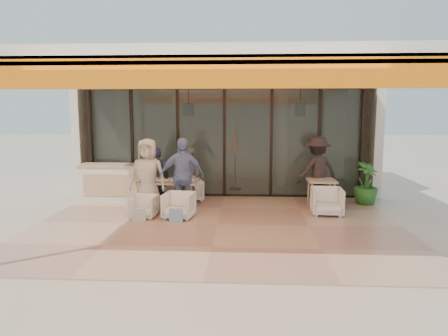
{
  "coord_description": "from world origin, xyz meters",
  "views": [
    {
      "loc": [
        0.6,
        -8.49,
        2.48
      ],
      "look_at": [
        0.1,
        0.9,
        1.15
      ],
      "focal_mm": 32.0,
      "sensor_mm": 36.0,
      "label": 1
    }
  ],
  "objects_px": {
    "diner_navy": "(156,176)",
    "diner_grey": "(187,176)",
    "chair_near_right": "(179,204)",
    "diner_periwinkle": "(182,176)",
    "chair_near_left": "(143,206)",
    "diner_cream": "(148,176)",
    "potted_palm": "(366,183)",
    "dining_table": "(168,182)",
    "side_chair": "(327,200)",
    "chair_far_left": "(160,190)",
    "side_table": "(321,184)",
    "chair_far_right": "(190,189)",
    "host_counter": "(114,182)",
    "standing_woman": "(317,170)"
  },
  "relations": [
    {
      "from": "diner_navy",
      "to": "diner_grey",
      "type": "distance_m",
      "value": 0.84
    },
    {
      "from": "chair_near_right",
      "to": "diner_periwinkle",
      "type": "relative_size",
      "value": 0.37
    },
    {
      "from": "chair_near_left",
      "to": "diner_cream",
      "type": "distance_m",
      "value": 0.79
    },
    {
      "from": "diner_cream",
      "to": "potted_palm",
      "type": "xyz_separation_m",
      "value": [
        5.61,
        1.18,
        -0.34
      ]
    },
    {
      "from": "dining_table",
      "to": "side_chair",
      "type": "bearing_deg",
      "value": -6.52
    },
    {
      "from": "chair_far_left",
      "to": "diner_periwinkle",
      "type": "height_order",
      "value": "diner_periwinkle"
    },
    {
      "from": "chair_far_left",
      "to": "potted_palm",
      "type": "distance_m",
      "value": 5.62
    },
    {
      "from": "side_table",
      "to": "potted_palm",
      "type": "distance_m",
      "value": 1.33
    },
    {
      "from": "chair_far_right",
      "to": "diner_periwinkle",
      "type": "distance_m",
      "value": 1.52
    },
    {
      "from": "diner_navy",
      "to": "side_table",
      "type": "distance_m",
      "value": 4.35
    },
    {
      "from": "chair_near_left",
      "to": "potted_palm",
      "type": "height_order",
      "value": "potted_palm"
    },
    {
      "from": "chair_near_left",
      "to": "side_table",
      "type": "xyz_separation_m",
      "value": [
        4.35,
        1.26,
        0.33
      ]
    },
    {
      "from": "dining_table",
      "to": "potted_palm",
      "type": "relative_size",
      "value": 1.3
    },
    {
      "from": "host_counter",
      "to": "diner_periwinkle",
      "type": "relative_size",
      "value": 0.99
    },
    {
      "from": "chair_far_left",
      "to": "standing_woman",
      "type": "relative_size",
      "value": 0.34
    },
    {
      "from": "host_counter",
      "to": "standing_woman",
      "type": "height_order",
      "value": "standing_woman"
    },
    {
      "from": "dining_table",
      "to": "standing_woman",
      "type": "relative_size",
      "value": 0.82
    },
    {
      "from": "diner_grey",
      "to": "diner_periwinkle",
      "type": "relative_size",
      "value": 0.84
    },
    {
      "from": "diner_grey",
      "to": "potted_palm",
      "type": "relative_size",
      "value": 1.35
    },
    {
      "from": "side_table",
      "to": "host_counter",
      "type": "bearing_deg",
      "value": 174.62
    },
    {
      "from": "chair_near_right",
      "to": "potted_palm",
      "type": "bearing_deg",
      "value": 26.53
    },
    {
      "from": "chair_near_left",
      "to": "diner_periwinkle",
      "type": "bearing_deg",
      "value": 35.1
    },
    {
      "from": "host_counter",
      "to": "side_table",
      "type": "xyz_separation_m",
      "value": [
        5.63,
        -0.53,
        0.11
      ]
    },
    {
      "from": "dining_table",
      "to": "chair_far_right",
      "type": "distance_m",
      "value": 1.09
    },
    {
      "from": "side_chair",
      "to": "side_table",
      "type": "bearing_deg",
      "value": 93.3
    },
    {
      "from": "side_chair",
      "to": "potted_palm",
      "type": "xyz_separation_m",
      "value": [
        1.26,
        1.17,
        0.21
      ]
    },
    {
      "from": "chair_far_right",
      "to": "diner_periwinkle",
      "type": "xyz_separation_m",
      "value": [
        0.0,
        -1.4,
        0.6
      ]
    },
    {
      "from": "host_counter",
      "to": "chair_far_left",
      "type": "relative_size",
      "value": 3.0
    },
    {
      "from": "diner_cream",
      "to": "side_table",
      "type": "height_order",
      "value": "diner_cream"
    },
    {
      "from": "chair_near_right",
      "to": "diner_navy",
      "type": "relative_size",
      "value": 0.45
    },
    {
      "from": "diner_periwinkle",
      "to": "chair_far_left",
      "type": "bearing_deg",
      "value": 104.05
    },
    {
      "from": "chair_near_left",
      "to": "chair_near_right",
      "type": "relative_size",
      "value": 0.88
    },
    {
      "from": "dining_table",
      "to": "side_table",
      "type": "distance_m",
      "value": 3.95
    },
    {
      "from": "diner_grey",
      "to": "diner_cream",
      "type": "height_order",
      "value": "diner_cream"
    },
    {
      "from": "chair_far_right",
      "to": "chair_near_right",
      "type": "xyz_separation_m",
      "value": [
        0.0,
        -1.9,
        0.01
      ]
    },
    {
      "from": "chair_far_right",
      "to": "side_table",
      "type": "relative_size",
      "value": 0.89
    },
    {
      "from": "chair_far_right",
      "to": "diner_periwinkle",
      "type": "relative_size",
      "value": 0.36
    },
    {
      "from": "chair_near_right",
      "to": "side_chair",
      "type": "bearing_deg",
      "value": 15.35
    },
    {
      "from": "chair_near_left",
      "to": "diner_navy",
      "type": "distance_m",
      "value": 1.47
    },
    {
      "from": "chair_far_left",
      "to": "diner_cream",
      "type": "bearing_deg",
      "value": 107.4
    },
    {
      "from": "potted_palm",
      "to": "diner_grey",
      "type": "bearing_deg",
      "value": -176.64
    },
    {
      "from": "side_chair",
      "to": "potted_palm",
      "type": "height_order",
      "value": "potted_palm"
    },
    {
      "from": "host_counter",
      "to": "diner_periwinkle",
      "type": "xyz_separation_m",
      "value": [
        2.13,
        -1.29,
        0.4
      ]
    },
    {
      "from": "dining_table",
      "to": "side_chair",
      "type": "height_order",
      "value": "dining_table"
    },
    {
      "from": "diner_navy",
      "to": "side_table",
      "type": "relative_size",
      "value": 2.06
    },
    {
      "from": "side_chair",
      "to": "diner_periwinkle",
      "type": "bearing_deg",
      "value": -176.59
    },
    {
      "from": "chair_near_right",
      "to": "standing_woman",
      "type": "relative_size",
      "value": 0.38
    },
    {
      "from": "chair_near_right",
      "to": "diner_navy",
      "type": "distance_m",
      "value": 1.69
    },
    {
      "from": "chair_far_right",
      "to": "chair_near_left",
      "type": "xyz_separation_m",
      "value": [
        -0.84,
        -1.9,
        -0.03
      ]
    },
    {
      "from": "diner_cream",
      "to": "side_chair",
      "type": "distance_m",
      "value": 4.38
    }
  ]
}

